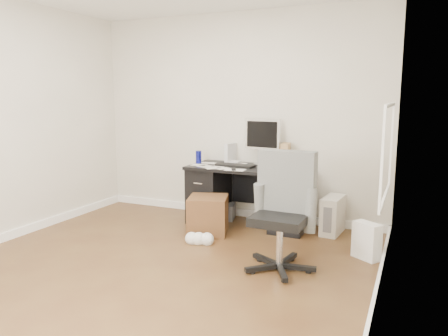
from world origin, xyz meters
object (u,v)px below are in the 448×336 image
(keyboard, at_px, (235,165))
(office_chair, at_px, (280,213))
(pc_tower, at_px, (333,215))
(wicker_basket, at_px, (208,215))
(desk, at_px, (248,194))
(lcd_monitor, at_px, (263,142))

(keyboard, height_order, office_chair, office_chair)
(office_chair, bearing_deg, pc_tower, 81.28)
(wicker_basket, bearing_deg, office_chair, -33.56)
(desk, relative_size, keyboard, 3.05)
(keyboard, distance_m, pc_tower, 1.33)
(lcd_monitor, relative_size, wicker_basket, 1.34)
(lcd_monitor, distance_m, pc_tower, 1.25)
(keyboard, bearing_deg, pc_tower, 9.70)
(desk, bearing_deg, keyboard, -160.56)
(keyboard, relative_size, office_chair, 0.44)
(wicker_basket, bearing_deg, keyboard, 72.03)
(pc_tower, bearing_deg, office_chair, -95.50)
(keyboard, bearing_deg, desk, 22.95)
(desk, bearing_deg, pc_tower, 4.08)
(office_chair, distance_m, pc_tower, 1.40)
(lcd_monitor, height_order, office_chair, lcd_monitor)
(lcd_monitor, xyz_separation_m, pc_tower, (0.93, -0.11, -0.83))
(lcd_monitor, distance_m, wicker_basket, 1.17)
(office_chair, height_order, pc_tower, office_chair)
(lcd_monitor, bearing_deg, office_chair, -57.69)
(office_chair, height_order, wicker_basket, office_chair)
(lcd_monitor, distance_m, office_chair, 1.66)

